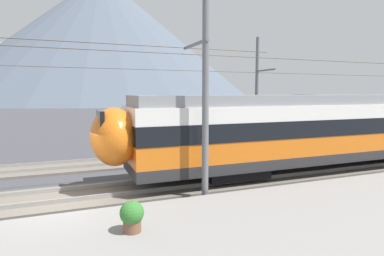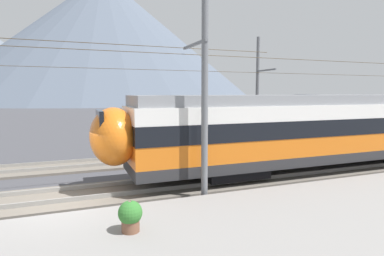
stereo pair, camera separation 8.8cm
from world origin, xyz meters
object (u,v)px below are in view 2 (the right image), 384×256
(catenary_mast_far_side, at_px, (258,91))
(potted_plant_by_shelter, at_px, (130,215))
(catenary_mast_mid, at_px, (203,97))
(train_near_platform, at_px, (346,126))

(catenary_mast_far_side, bearing_deg, potted_plant_by_shelter, -134.12)
(catenary_mast_mid, bearing_deg, train_near_platform, 11.80)
(catenary_mast_mid, distance_m, catenary_mast_far_side, 12.14)
(train_near_platform, height_order, potted_plant_by_shelter, train_near_platform)
(potted_plant_by_shelter, bearing_deg, train_near_platform, 20.17)
(train_near_platform, xyz_separation_m, potted_plant_by_shelter, (-11.93, -4.38, -1.43))
(catenary_mast_far_side, bearing_deg, catenary_mast_mid, -131.91)
(catenary_mast_far_side, xyz_separation_m, potted_plant_by_shelter, (-11.22, -11.57, -3.29))
(catenary_mast_far_side, relative_size, potted_plant_by_shelter, 50.12)
(catenary_mast_far_side, bearing_deg, train_near_platform, -84.41)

